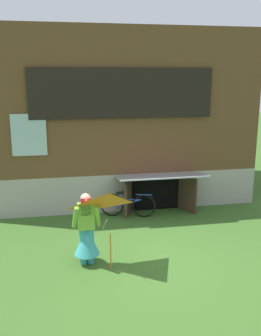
% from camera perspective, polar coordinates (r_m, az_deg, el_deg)
% --- Properties ---
extents(ground_plane, '(60.00, 60.00, 0.00)m').
position_cam_1_polar(ground_plane, '(8.32, 2.45, -13.50)').
color(ground_plane, '#386023').
extents(log_house, '(8.04, 5.72, 5.10)m').
position_cam_1_polar(log_house, '(12.68, -2.93, 8.03)').
color(log_house, '#9E998E').
rests_on(log_house, ground_plane).
extents(person, '(0.60, 0.52, 1.52)m').
position_cam_1_polar(person, '(7.93, -6.59, -9.91)').
color(person, teal).
rests_on(person, ground_plane).
extents(kite, '(1.10, 1.20, 1.53)m').
position_cam_1_polar(kite, '(7.17, -3.18, -7.30)').
color(kite, orange).
rests_on(kite, ground_plane).
extents(bicycle_blue, '(1.49, 0.48, 0.70)m').
position_cam_1_polar(bicycle_blue, '(10.50, -0.43, -5.53)').
color(bicycle_blue, black).
rests_on(bicycle_blue, ground_plane).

